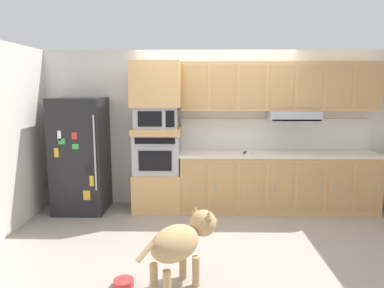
{
  "coord_description": "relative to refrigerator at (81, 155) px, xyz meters",
  "views": [
    {
      "loc": [
        -0.26,
        -4.69,
        1.91
      ],
      "look_at": [
        -0.36,
        0.13,
        1.15
      ],
      "focal_mm": 33.32,
      "sensor_mm": 36.0,
      "label": 1
    }
  ],
  "objects": [
    {
      "name": "ground_plane",
      "position": [
        2.09,
        -0.68,
        -0.88
      ],
      "size": [
        9.6,
        9.6,
        0.0
      ],
      "primitive_type": "plane",
      "color": "#9E9389"
    },
    {
      "name": "back_kitchen_wall",
      "position": [
        2.09,
        0.43,
        0.37
      ],
      "size": [
        6.2,
        0.12,
        2.5
      ],
      "primitive_type": "cube",
      "color": "silver",
      "rests_on": "ground"
    },
    {
      "name": "side_panel_left",
      "position": [
        -0.71,
        -0.68,
        0.37
      ],
      "size": [
        0.12,
        7.1,
        2.5
      ],
      "primitive_type": "cube",
      "color": "silver",
      "rests_on": "ground"
    },
    {
      "name": "refrigerator",
      "position": [
        0.0,
        0.0,
        0.0
      ],
      "size": [
        0.76,
        0.73,
        1.76
      ],
      "color": "black",
      "rests_on": "ground"
    },
    {
      "name": "oven_base_cabinet",
      "position": [
        1.18,
        0.07,
        -0.58
      ],
      "size": [
        0.74,
        0.62,
        0.6
      ],
      "primitive_type": "cube",
      "color": "tan",
      "rests_on": "ground"
    },
    {
      "name": "built_in_oven",
      "position": [
        1.18,
        0.07,
        0.02
      ],
      "size": [
        0.7,
        0.62,
        0.6
      ],
      "color": "#A8AAAF",
      "rests_on": "oven_base_cabinet"
    },
    {
      "name": "appliance_mid_shelf",
      "position": [
        1.18,
        0.07,
        0.37
      ],
      "size": [
        0.74,
        0.62,
        0.1
      ],
      "primitive_type": "cube",
      "color": "tan",
      "rests_on": "built_in_oven"
    },
    {
      "name": "microwave",
      "position": [
        1.18,
        0.07,
        0.58
      ],
      "size": [
        0.64,
        0.54,
        0.32
      ],
      "color": "#A8AAAF",
      "rests_on": "appliance_mid_shelf"
    },
    {
      "name": "appliance_upper_cabinet",
      "position": [
        1.18,
        0.07,
        1.08
      ],
      "size": [
        0.74,
        0.62,
        0.68
      ],
      "primitive_type": "cube",
      "color": "tan",
      "rests_on": "microwave"
    },
    {
      "name": "lower_cabinet_run",
      "position": [
        3.05,
        0.07,
        -0.44
      ],
      "size": [
        3.01,
        0.63,
        0.88
      ],
      "color": "tan",
      "rests_on": "ground"
    },
    {
      "name": "countertop_slab",
      "position": [
        3.05,
        0.07,
        0.02
      ],
      "size": [
        3.05,
        0.64,
        0.04
      ],
      "primitive_type": "cube",
      "color": "silver",
      "rests_on": "lower_cabinet_run"
    },
    {
      "name": "backsplash_panel",
      "position": [
        3.05,
        0.36,
        0.29
      ],
      "size": [
        3.05,
        0.02,
        0.5
      ],
      "primitive_type": "cube",
      "color": "silver",
      "rests_on": "countertop_slab"
    },
    {
      "name": "upper_cabinet_with_hood",
      "position": [
        3.07,
        0.19,
        1.02
      ],
      "size": [
        3.01,
        0.48,
        0.88
      ],
      "color": "tan",
      "rests_on": "backsplash_panel"
    },
    {
      "name": "screwdriver",
      "position": [
        2.54,
        -0.0,
        0.05
      ],
      "size": [
        0.16,
        0.15,
        0.03
      ],
      "color": "black",
      "rests_on": "countertop_slab"
    },
    {
      "name": "dog",
      "position": [
        1.67,
        -2.16,
        -0.41
      ],
      "size": [
        0.77,
        0.8,
        0.72
      ],
      "rotation": [
        0.0,
        0.0,
        0.81
      ],
      "color": "tan",
      "rests_on": "ground"
    },
    {
      "name": "dog_food_bowl",
      "position": [
        1.1,
        -2.17,
        -0.85
      ],
      "size": [
        0.2,
        0.2,
        0.06
      ],
      "color": "red",
      "rests_on": "ground"
    }
  ]
}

